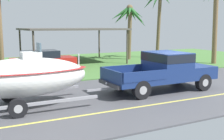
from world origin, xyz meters
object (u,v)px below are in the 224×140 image
object	(u,v)px
boat_on_trailer	(25,77)
parked_sedan_near	(43,61)
carport_awning	(72,30)
palm_tree_mid	(218,0)
palm_tree_far_left	(129,18)
pickup_truck_towing	(166,69)
palm_tree_far_right	(159,2)

from	to	relation	value
boat_on_trailer	parked_sedan_near	xyz separation A→B (m)	(2.75, 8.79, -0.50)
parked_sedan_near	carport_awning	xyz separation A→B (m)	(3.12, 2.72, 2.08)
palm_tree_mid	palm_tree_far_left	size ratio (longest dim) A/B	1.37
palm_tree_mid	parked_sedan_near	bearing A→B (deg)	166.85
carport_awning	palm_tree_mid	distance (m)	11.77
pickup_truck_towing	boat_on_trailer	distance (m)	6.54
boat_on_trailer	parked_sedan_near	bearing A→B (deg)	72.64
carport_awning	parked_sedan_near	bearing A→B (deg)	-138.90
parked_sedan_near	palm_tree_mid	distance (m)	14.15
pickup_truck_towing	boat_on_trailer	xyz separation A→B (m)	(-6.54, 0.00, 0.15)
carport_awning	palm_tree_far_left	xyz separation A→B (m)	(5.38, -0.08, 1.00)
parked_sedan_near	palm_tree_far_left	size ratio (longest dim) A/B	0.88
parked_sedan_near	palm_tree_far_right	size ratio (longest dim) A/B	0.66
boat_on_trailer	carport_awning	world-z (taller)	carport_awning
boat_on_trailer	parked_sedan_near	size ratio (longest dim) A/B	1.39
parked_sedan_near	palm_tree_mid	bearing A→B (deg)	-13.15
palm_tree_far_right	palm_tree_far_left	bearing A→B (deg)	173.29
pickup_truck_towing	palm_tree_far_right	distance (m)	14.09
pickup_truck_towing	palm_tree_far_left	distance (m)	12.67
palm_tree_mid	carport_awning	bearing A→B (deg)	149.95
palm_tree_mid	pickup_truck_towing	bearing A→B (deg)	-148.41
carport_awning	palm_tree_far_right	bearing A→B (deg)	-2.90
palm_tree_far_right	parked_sedan_near	bearing A→B (deg)	-168.62
carport_awning	palm_tree_mid	world-z (taller)	palm_tree_mid
parked_sedan_near	carport_awning	world-z (taller)	carport_awning
parked_sedan_near	palm_tree_far_right	xyz separation A→B (m)	(11.42, 2.30, 4.51)
pickup_truck_towing	carport_awning	bearing A→B (deg)	93.34
palm_tree_far_left	pickup_truck_towing	bearing A→B (deg)	-112.39
boat_on_trailer	palm_tree_mid	xyz separation A→B (m)	(15.86, 5.73, 3.85)
pickup_truck_towing	palm_tree_far_left	xyz separation A→B (m)	(4.71, 11.44, 2.73)
parked_sedan_near	palm_tree_far_left	world-z (taller)	palm_tree_far_left
pickup_truck_towing	palm_tree_far_right	bearing A→B (deg)	55.47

